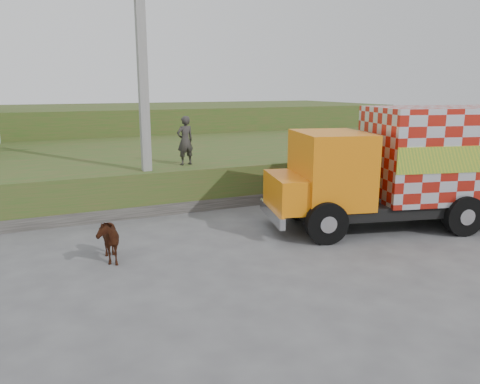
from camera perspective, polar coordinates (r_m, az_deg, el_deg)
name	(u,v)px	position (r m, az deg, el deg)	size (l,w,h in m)	color
ground	(225,249)	(12.86, -1.88, -6.97)	(120.00, 120.00, 0.00)	#474749
embankment	(142,166)	(21.99, -11.85, 3.10)	(40.00, 12.00, 1.50)	#2C541C
embankment_far	(103,129)	(33.64, -16.39, 7.42)	(40.00, 12.00, 3.00)	#2C541C
retaining_strip	(122,213)	(16.16, -14.20, -2.48)	(16.00, 0.50, 0.40)	#595651
utility_pole	(144,94)	(16.21, -11.67, 11.58)	(1.20, 0.30, 8.00)	gray
cargo_truck	(416,166)	(15.63, 20.69, 3.02)	(8.74, 4.55, 3.72)	black
cow	(106,238)	(12.33, -16.07, -5.45)	(0.64, 1.40, 1.18)	black
pedestrian	(185,141)	(17.34, -6.71, 6.24)	(0.65, 0.43, 1.79)	#2C2927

